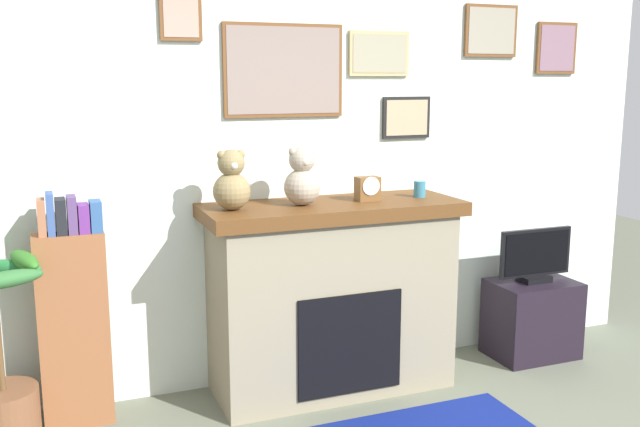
% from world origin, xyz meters
% --- Properties ---
extents(back_wall, '(5.20, 0.15, 2.60)m').
position_xyz_m(back_wall, '(0.01, 2.00, 1.31)').
color(back_wall, silver).
rests_on(back_wall, ground_plane).
extents(fireplace, '(1.53, 0.61, 1.15)m').
position_xyz_m(fireplace, '(0.18, 1.66, 0.58)').
color(fireplace, gray).
rests_on(fireplace, ground_plane).
extents(bookshelf, '(0.36, 0.16, 1.29)m').
position_xyz_m(bookshelf, '(-1.28, 1.74, 0.60)').
color(bookshelf, brown).
rests_on(bookshelf, ground_plane).
extents(potted_plant, '(0.51, 0.54, 1.00)m').
position_xyz_m(potted_plant, '(-1.64, 1.62, 0.38)').
color(potted_plant, brown).
rests_on(potted_plant, ground_plane).
extents(tv_stand, '(0.56, 0.40, 0.52)m').
position_xyz_m(tv_stand, '(1.64, 1.64, 0.26)').
color(tv_stand, black).
rests_on(tv_stand, ground_plane).
extents(television, '(0.54, 0.14, 0.36)m').
position_xyz_m(television, '(1.64, 1.64, 0.69)').
color(television, black).
rests_on(television, tv_stand).
extents(candle_jar, '(0.07, 0.07, 0.10)m').
position_xyz_m(candle_jar, '(0.75, 1.65, 1.20)').
color(candle_jar, teal).
rests_on(candle_jar, fireplace).
extents(mantel_clock, '(0.13, 0.10, 0.15)m').
position_xyz_m(mantel_clock, '(0.40, 1.65, 1.22)').
color(mantel_clock, brown).
rests_on(mantel_clock, fireplace).
extents(teddy_bear_brown, '(0.21, 0.21, 0.33)m').
position_xyz_m(teddy_bear_brown, '(-0.42, 1.65, 1.30)').
color(teddy_bear_brown, olive).
rests_on(teddy_bear_brown, fireplace).
extents(teddy_bear_grey, '(0.21, 0.21, 0.34)m').
position_xyz_m(teddy_bear_grey, '(-0.01, 1.65, 1.30)').
color(teddy_bear_grey, '#A09582').
rests_on(teddy_bear_grey, fireplace).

